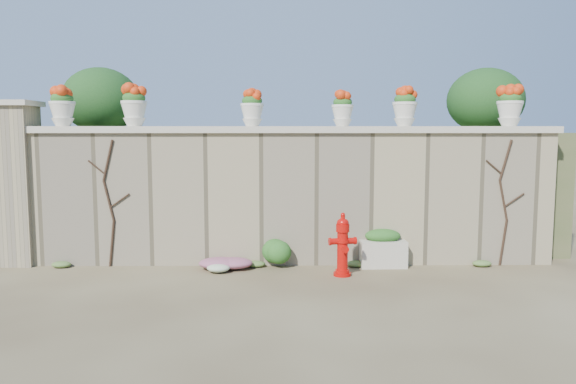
{
  "coord_description": "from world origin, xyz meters",
  "views": [
    {
      "loc": [
        -0.1,
        -6.72,
        2.05
      ],
      "look_at": [
        -0.02,
        1.4,
        1.15
      ],
      "focal_mm": 35.0,
      "sensor_mm": 36.0,
      "label": 1
    }
  ],
  "objects_px": {
    "fire_hydrant": "(343,244)",
    "terracotta_pot": "(508,119)",
    "planter_box": "(382,249)",
    "urn_pot_0": "(62,106)"
  },
  "relations": [
    {
      "from": "urn_pot_0",
      "to": "terracotta_pot",
      "type": "relative_size",
      "value": 2.39
    },
    {
      "from": "urn_pot_0",
      "to": "terracotta_pot",
      "type": "height_order",
      "value": "urn_pot_0"
    },
    {
      "from": "fire_hydrant",
      "to": "urn_pot_0",
      "type": "height_order",
      "value": "urn_pot_0"
    },
    {
      "from": "planter_box",
      "to": "terracotta_pot",
      "type": "bearing_deg",
      "value": 5.68
    },
    {
      "from": "fire_hydrant",
      "to": "urn_pot_0",
      "type": "distance_m",
      "value": 4.64
    },
    {
      "from": "fire_hydrant",
      "to": "planter_box",
      "type": "bearing_deg",
      "value": 29.6
    },
    {
      "from": "fire_hydrant",
      "to": "urn_pot_0",
      "type": "relative_size",
      "value": 1.49
    },
    {
      "from": "fire_hydrant",
      "to": "terracotta_pot",
      "type": "distance_m",
      "value": 3.22
    },
    {
      "from": "fire_hydrant",
      "to": "planter_box",
      "type": "relative_size",
      "value": 1.28
    },
    {
      "from": "planter_box",
      "to": "urn_pot_0",
      "type": "xyz_separation_m",
      "value": [
        -4.8,
        0.25,
        2.13
      ]
    }
  ]
}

